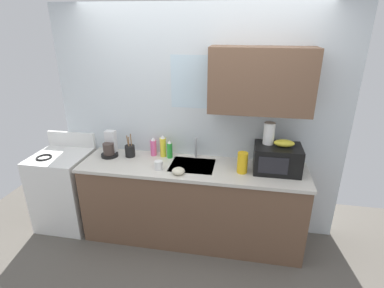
{
  "coord_description": "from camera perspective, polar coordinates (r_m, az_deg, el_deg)",
  "views": [
    {
      "loc": [
        0.51,
        -2.8,
        2.3
      ],
      "look_at": [
        0.0,
        0.0,
        1.15
      ],
      "focal_mm": 28.12,
      "sensor_mm": 36.0,
      "label": 1
    }
  ],
  "objects": [
    {
      "name": "kitchen_wall_assembly",
      "position": [
        3.27,
        3.15,
        5.25
      ],
      "size": [
        3.16,
        0.42,
        2.5
      ],
      "color": "silver",
      "rests_on": "ground"
    },
    {
      "name": "counter_unit",
      "position": [
        3.39,
        0.0,
        -10.91
      ],
      "size": [
        2.39,
        0.63,
        0.9
      ],
      "color": "brown",
      "rests_on": "ground"
    },
    {
      "name": "sink_faucet",
      "position": [
        3.34,
        0.71,
        -0.65
      ],
      "size": [
        0.03,
        0.03,
        0.23
      ],
      "primitive_type": "cylinder",
      "color": "#B2B5BA",
      "rests_on": "counter_unit"
    },
    {
      "name": "stove_range",
      "position": [
        3.93,
        -22.88,
        -7.85
      ],
      "size": [
        0.6,
        0.6,
        1.08
      ],
      "color": "white",
      "rests_on": "ground"
    },
    {
      "name": "microwave",
      "position": [
        3.14,
        15.83,
        -2.68
      ],
      "size": [
        0.46,
        0.35,
        0.27
      ],
      "color": "black",
      "rests_on": "counter_unit"
    },
    {
      "name": "banana_bunch",
      "position": [
        3.08,
        17.08,
        0.15
      ],
      "size": [
        0.2,
        0.11,
        0.07
      ],
      "primitive_type": "ellipsoid",
      "color": "gold",
      "rests_on": "microwave"
    },
    {
      "name": "paper_towel_roll",
      "position": [
        3.08,
        14.39,
        1.97
      ],
      "size": [
        0.11,
        0.11,
        0.22
      ],
      "primitive_type": "cylinder",
      "color": "white",
      "rests_on": "microwave"
    },
    {
      "name": "coffee_maker",
      "position": [
        3.51,
        -15.29,
        -0.5
      ],
      "size": [
        0.19,
        0.21,
        0.28
      ],
      "color": "black",
      "rests_on": "counter_unit"
    },
    {
      "name": "dish_soap_bottle_green",
      "position": [
        3.34,
        -4.25,
        -1.08
      ],
      "size": [
        0.06,
        0.06,
        0.21
      ],
      "color": "green",
      "rests_on": "counter_unit"
    },
    {
      "name": "dish_soap_bottle_yellow",
      "position": [
        3.37,
        -5.52,
        -0.46
      ],
      "size": [
        0.07,
        0.07,
        0.25
      ],
      "color": "yellow",
      "rests_on": "counter_unit"
    },
    {
      "name": "dish_soap_bottle_pink",
      "position": [
        3.42,
        -7.32,
        -0.55
      ],
      "size": [
        0.07,
        0.07,
        0.21
      ],
      "color": "#E55999",
      "rests_on": "counter_unit"
    },
    {
      "name": "cereal_canister",
      "position": [
        3.04,
        9.54,
        -3.51
      ],
      "size": [
        0.1,
        0.1,
        0.21
      ],
      "primitive_type": "cylinder",
      "color": "gold",
      "rests_on": "counter_unit"
    },
    {
      "name": "mug_white",
      "position": [
        3.1,
        -6.34,
        -4.03
      ],
      "size": [
        0.08,
        0.08,
        0.09
      ],
      "primitive_type": "cylinder",
      "color": "white",
      "rests_on": "counter_unit"
    },
    {
      "name": "utensil_crock",
      "position": [
        3.44,
        -11.68,
        -1.24
      ],
      "size": [
        0.11,
        0.11,
        0.26
      ],
      "color": "black",
      "rests_on": "counter_unit"
    },
    {
      "name": "small_bowl",
      "position": [
        3.0,
        -2.61,
        -5.13
      ],
      "size": [
        0.13,
        0.13,
        0.06
      ],
      "primitive_type": "ellipsoid",
      "color": "beige",
      "rests_on": "counter_unit"
    }
  ]
}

